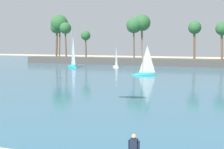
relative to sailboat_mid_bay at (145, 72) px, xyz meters
name	(u,v)px	position (x,y,z in m)	size (l,w,h in m)	color
sea	(197,71)	(7.67, 12.27, -0.62)	(220.00, 106.53, 0.06)	#386B84
palm_headland	(197,47)	(6.10, 25.51, 4.01)	(96.64, 7.05, 13.64)	#514C47
sailboat_mid_bay	(145,72)	(0.00, 0.00, 0.00)	(4.71, 2.78, 6.55)	teal
sailboat_toward_headland	(73,64)	(-20.58, 11.96, 0.25)	(5.66, 6.07, 9.27)	teal
sailboat_far_left	(116,65)	(-11.09, 15.43, -0.06)	(3.26, 4.07, 5.91)	white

